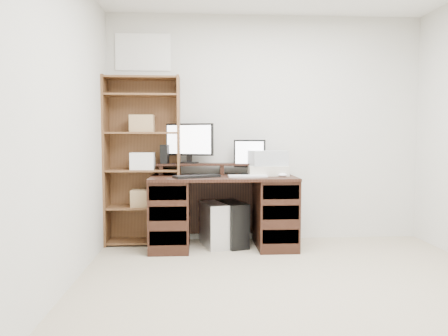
{
  "coord_description": "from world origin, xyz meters",
  "views": [
    {
      "loc": [
        -0.76,
        -2.88,
        1.16
      ],
      "look_at": [
        -0.5,
        1.43,
        0.85
      ],
      "focal_mm": 35.0,
      "sensor_mm": 36.0,
      "label": 1
    }
  ],
  "objects": [
    {
      "name": "mouse",
      "position": [
        0.11,
        1.53,
        0.77
      ],
      "size": [
        0.1,
        0.08,
        0.04
      ],
      "primitive_type": "ellipsoid",
      "rotation": [
        0.0,
        0.0,
        0.22
      ],
      "color": "white",
      "rests_on": "desk"
    },
    {
      "name": "bookshelf",
      "position": [
        -1.35,
        1.86,
        0.92
      ],
      "size": [
        0.8,
        0.3,
        1.8
      ],
      "color": "brown",
      "rests_on": "ground"
    },
    {
      "name": "speaker",
      "position": [
        -1.12,
        1.84,
        0.97
      ],
      "size": [
        0.1,
        0.1,
        0.2
      ],
      "primitive_type": "cube",
      "rotation": [
        0.0,
        0.0,
        -0.22
      ],
      "color": "black",
      "rests_on": "riser_shelf"
    },
    {
      "name": "tower_black",
      "position": [
        -0.4,
        1.7,
        0.23
      ],
      "size": [
        0.34,
        0.51,
        0.47
      ],
      "rotation": [
        0.0,
        0.0,
        0.32
      ],
      "color": "black",
      "rests_on": "ground"
    },
    {
      "name": "riser_shelf",
      "position": [
        -0.5,
        1.85,
        0.84
      ],
      "size": [
        1.4,
        0.22,
        0.12
      ],
      "color": "black",
      "rests_on": "desk"
    },
    {
      "name": "basket",
      "position": [
        -0.02,
        1.72,
        0.93
      ],
      "size": [
        0.41,
        0.32,
        0.16
      ],
      "primitive_type": "cube",
      "rotation": [
        0.0,
        0.0,
        0.17
      ],
      "color": "#A7ADB2",
      "rests_on": "printer"
    },
    {
      "name": "desk",
      "position": [
        -0.5,
        1.64,
        0.39
      ],
      "size": [
        1.5,
        0.7,
        0.75
      ],
      "color": "black",
      "rests_on": "ground"
    },
    {
      "name": "monitor_small",
      "position": [
        -0.2,
        1.82,
        0.96
      ],
      "size": [
        0.34,
        0.17,
        0.38
      ],
      "rotation": [
        0.0,
        0.0,
        -0.28
      ],
      "color": "black",
      "rests_on": "desk"
    },
    {
      "name": "room",
      "position": [
        -0.0,
        0.0,
        1.25
      ],
      "size": [
        3.54,
        4.04,
        2.54
      ],
      "color": "tan",
      "rests_on": "ground"
    },
    {
      "name": "keyboard_black",
      "position": [
        -0.77,
        1.49,
        0.76
      ],
      "size": [
        0.49,
        0.33,
        0.03
      ],
      "primitive_type": "cube",
      "rotation": [
        0.0,
        0.0,
        0.42
      ],
      "color": "black",
      "rests_on": "desk"
    },
    {
      "name": "monitor_wide",
      "position": [
        -0.85,
        1.89,
        1.11
      ],
      "size": [
        0.52,
        0.23,
        0.43
      ],
      "rotation": [
        0.0,
        0.0,
        -0.36
      ],
      "color": "black",
      "rests_on": "riser_shelf"
    },
    {
      "name": "printer",
      "position": [
        -0.02,
        1.72,
        0.8
      ],
      "size": [
        0.41,
        0.31,
        0.1
      ],
      "primitive_type": "cube",
      "rotation": [
        0.0,
        0.0,
        -0.0
      ],
      "color": "beige",
      "rests_on": "desk"
    },
    {
      "name": "keyboard_white",
      "position": [
        -0.25,
        1.54,
        0.76
      ],
      "size": [
        0.4,
        0.13,
        0.02
      ],
      "primitive_type": "cube",
      "rotation": [
        0.0,
        0.0,
        0.03
      ],
      "color": "white",
      "rests_on": "desk"
    },
    {
      "name": "tower_silver",
      "position": [
        -0.59,
        1.68,
        0.23
      ],
      "size": [
        0.31,
        0.5,
        0.46
      ],
      "primitive_type": "cube",
      "rotation": [
        0.0,
        0.0,
        0.25
      ],
      "color": "silver",
      "rests_on": "ground"
    }
  ]
}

